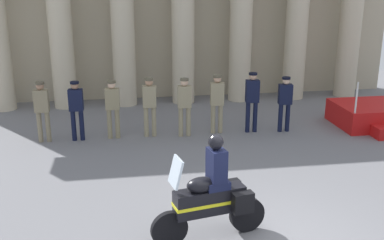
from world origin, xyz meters
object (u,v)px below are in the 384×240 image
Objects in this scene: motorcycle_with_rider at (213,196)px; officer_in_row_6 at (252,97)px; officer_in_row_0 at (42,107)px; officer_in_row_1 at (76,106)px; officer_in_row_3 at (150,102)px; reviewing_stand at (377,115)px; officer_in_row_4 at (185,102)px; officer_in_row_5 at (217,99)px; officer_in_row_7 at (285,100)px; officer_in_row_2 at (113,105)px.

officer_in_row_6 is at bearing -123.71° from motorcycle_with_rider.
officer_in_row_1 is at bearing -177.37° from officer_in_row_0.
motorcycle_with_rider is (0.71, -5.54, -0.20)m from officer_in_row_3.
reviewing_stand is 5.97m from officer_in_row_4.
officer_in_row_7 is at bearing 178.88° from officer_in_row_5.
officer_in_row_3 reaches higher than officer_in_row_2.
officer_in_row_0 is 1.00× the size of officer_in_row_4.
officer_in_row_3 is at bearing 1.45° from officer_in_row_7.
officer_in_row_4 is 0.98× the size of officer_in_row_5.
motorcycle_with_rider is at bearing -138.61° from reviewing_stand.
officer_in_row_1 is 2.97m from officer_in_row_4.
officer_in_row_5 reaches higher than officer_in_row_4.
motorcycle_with_rider reaches higher than reviewing_stand.
officer_in_row_5 reaches higher than officer_in_row_2.
officer_in_row_3 is 0.99× the size of officer_in_row_5.
officer_in_row_3 is 0.98m from officer_in_row_4.
officer_in_row_7 is at bearing -177.49° from officer_in_row_0.
officer_in_row_2 is at bearing -175.02° from officer_in_row_1.
officer_in_row_3 is (2.00, 0.02, 0.01)m from officer_in_row_1.
officer_in_row_6 is at bearing 179.88° from officer_in_row_5.
officer_in_row_0 is 1.88m from officer_in_row_2.
officer_in_row_4 reaches higher than officer_in_row_7.
reviewing_stand is 1.50× the size of officer_in_row_2.
officer_in_row_4 is 2.93m from officer_in_row_7.
officer_in_row_3 reaches higher than officer_in_row_1.
officer_in_row_2 is (1.88, 0.00, -0.02)m from officer_in_row_0.
officer_in_row_3 is 1.93m from officer_in_row_5.
officer_in_row_1 is 2.00m from officer_in_row_3.
motorcycle_with_rider is at bearing 126.93° from officer_in_row_0.
officer_in_row_2 is 0.97× the size of officer_in_row_5.
officer_in_row_4 is at bearing 5.73° from officer_in_row_6.
officer_in_row_2 is at bearing -84.18° from motorcycle_with_rider.
officer_in_row_0 is at bearing 3.27° from officer_in_row_6.
officer_in_row_3 is (-6.90, 0.08, 0.68)m from reviewing_stand.
officer_in_row_1 is 1.03× the size of officer_in_row_7.
officer_in_row_0 is 1.01× the size of officer_in_row_1.
officer_in_row_2 is 2.95m from officer_in_row_5.
officer_in_row_7 is at bearing -132.19° from motorcycle_with_rider.
officer_in_row_3 is at bearing -175.49° from officer_in_row_1.
officer_in_row_4 is at bearing -179.57° from reviewing_stand.
officer_in_row_0 is 1.00× the size of officer_in_row_3.
officer_in_row_0 is at bearing 3.85° from officer_in_row_2.
officer_in_row_3 is at bearing 2.63° from officer_in_row_6.
officer_in_row_5 is at bearing -113.94° from motorcycle_with_rider.
officer_in_row_0 is 0.91m from officer_in_row_1.
officer_in_row_6 is at bearing -177.37° from officer_in_row_3.
officer_in_row_0 is 0.81× the size of motorcycle_with_rider.
officer_in_row_0 is (-9.81, 0.08, 0.67)m from reviewing_stand.
officer_in_row_2 is at bearing 179.43° from reviewing_stand.
officer_in_row_7 is at bearing -176.85° from officer_in_row_4.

